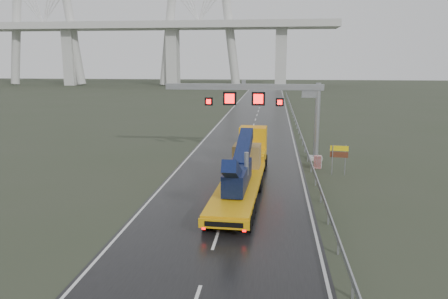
# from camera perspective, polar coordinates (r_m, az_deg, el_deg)

# --- Properties ---
(ground) EXTENTS (400.00, 400.00, 0.00)m
(ground) POSITION_cam_1_polar(r_m,az_deg,el_deg) (25.06, -0.48, -9.98)
(ground) COLOR #2F3726
(ground) RESTS_ON ground
(road) EXTENTS (11.00, 200.00, 0.02)m
(road) POSITION_cam_1_polar(r_m,az_deg,el_deg) (63.87, 3.90, 3.21)
(road) COLOR black
(road) RESTS_ON ground
(guardrail) EXTENTS (0.20, 140.00, 1.40)m
(guardrail) POSITION_cam_1_polar(r_m,az_deg,el_deg) (53.92, 9.90, 2.27)
(guardrail) COLOR gray
(guardrail) RESTS_ON ground
(sign_gantry) EXTENTS (14.90, 1.20, 7.42)m
(sign_gantry) POSITION_cam_1_polar(r_m,az_deg,el_deg) (41.30, 5.49, 6.49)
(sign_gantry) COLOR beige
(sign_gantry) RESTS_ON ground
(heavy_haul_truck) EXTENTS (3.33, 17.95, 4.19)m
(heavy_haul_truck) POSITION_cam_1_polar(r_m,az_deg,el_deg) (32.79, 2.81, -1.83)
(heavy_haul_truck) COLOR #E0A50C
(heavy_haul_truck) RESTS_ON ground
(exit_sign_pair) EXTENTS (1.44, 0.21, 2.48)m
(exit_sign_pair) POSITION_cam_1_polar(r_m,az_deg,el_deg) (36.68, 14.79, -0.60)
(exit_sign_pair) COLOR gray
(exit_sign_pair) RESTS_ON ground
(striped_barrier) EXTENTS (0.71, 0.50, 1.09)m
(striped_barrier) POSITION_cam_1_polar(r_m,az_deg,el_deg) (38.84, 12.15, -1.61)
(striped_barrier) COLOR red
(striped_barrier) RESTS_ON ground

